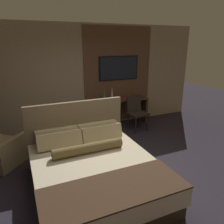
% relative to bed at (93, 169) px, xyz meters
% --- Properties ---
extents(ground_plane, '(16.00, 16.00, 0.00)m').
position_rel_bed_xyz_m(ground_plane, '(0.61, 0.12, -0.32)').
color(ground_plane, '#28232D').
extents(wall_back_tv_panel, '(7.20, 0.09, 2.80)m').
position_rel_bed_xyz_m(wall_back_tv_panel, '(0.74, 2.71, 1.08)').
color(wall_back_tv_panel, tan).
rests_on(wall_back_tv_panel, ground_plane).
extents(bed, '(1.93, 2.28, 1.23)m').
position_rel_bed_xyz_m(bed, '(0.00, 0.00, 0.00)').
color(bed, '#33281E').
rests_on(bed, ground_plane).
extents(desk, '(1.54, 0.45, 0.76)m').
position_rel_bed_xyz_m(desk, '(1.72, 2.46, 0.19)').
color(desk, '#422D1E').
rests_on(desk, ground_plane).
extents(tv, '(1.19, 0.04, 0.67)m').
position_rel_bed_xyz_m(tv, '(1.72, 2.64, 1.30)').
color(tv, black).
extents(desk_chair, '(0.53, 0.52, 0.92)m').
position_rel_bed_xyz_m(desk_chair, '(1.91, 1.92, 0.24)').
color(desk_chair, '#28231E').
rests_on(desk_chair, ground_plane).
extents(vase_tall, '(0.08, 0.08, 0.39)m').
position_rel_bed_xyz_m(vase_tall, '(1.45, 2.49, 0.64)').
color(vase_tall, silver).
rests_on(vase_tall, desk).
extents(vase_short, '(0.08, 0.08, 0.29)m').
position_rel_bed_xyz_m(vase_short, '(1.23, 2.52, 0.59)').
color(vase_short, '#4C706B').
rests_on(vase_short, desk).
extents(book, '(0.26, 0.22, 0.03)m').
position_rel_bed_xyz_m(book, '(1.76, 2.45, 0.46)').
color(book, maroon).
rests_on(book, desk).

